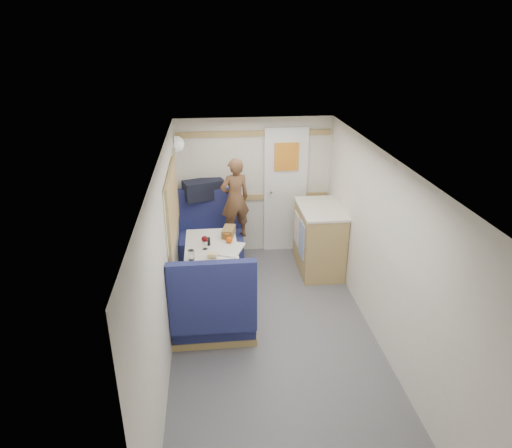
{
  "coord_description": "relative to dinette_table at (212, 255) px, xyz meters",
  "views": [
    {
      "loc": [
        -0.62,
        -3.97,
        3.13
      ],
      "look_at": [
        -0.12,
        0.9,
        1.0
      ],
      "focal_mm": 32.0,
      "sensor_mm": 36.0,
      "label": 1
    }
  ],
  "objects": [
    {
      "name": "person",
      "position": [
        0.34,
        0.76,
        0.44
      ],
      "size": [
        0.47,
        0.38,
        1.11
      ],
      "primitive_type": "imported",
      "rotation": [
        0.0,
        0.0,
        3.46
      ],
      "color": "brown",
      "rests_on": "bench_far"
    },
    {
      "name": "wall_back",
      "position": [
        0.65,
        1.25,
        0.43
      ],
      "size": [
        2.2,
        0.02,
        2.0
      ],
      "primitive_type": "cube",
      "color": "silver",
      "rests_on": "floor"
    },
    {
      "name": "ceiling",
      "position": [
        0.65,
        -1.0,
        1.43
      ],
      "size": [
        4.5,
        4.5,
        0.0
      ],
      "primitive_type": "plane",
      "rotation": [
        3.14,
        0.0,
        0.0
      ],
      "color": "silver",
      "rests_on": "wall_back"
    },
    {
      "name": "cheese_block",
      "position": [
        0.01,
        -0.36,
        0.19
      ],
      "size": [
        0.12,
        0.09,
        0.04
      ],
      "primitive_type": "cube",
      "rotation": [
        0.0,
        0.0,
        -0.24
      ],
      "color": "#F3E38C",
      "rests_on": "tray"
    },
    {
      "name": "salt_grinder",
      "position": [
        -0.08,
        0.03,
        0.2
      ],
      "size": [
        0.04,
        0.04,
        0.1
      ],
      "primitive_type": "cylinder",
      "color": "silver",
      "rests_on": "dinette_table"
    },
    {
      "name": "tray",
      "position": [
        0.21,
        -0.17,
        0.16
      ],
      "size": [
        0.41,
        0.46,
        0.02
      ],
      "primitive_type": "cube",
      "rotation": [
        0.0,
        0.0,
        -0.37
      ],
      "color": "white",
      "rests_on": "dinette_table"
    },
    {
      "name": "oak_trim_high",
      "position": [
        0.65,
        1.23,
        1.21
      ],
      "size": [
        2.15,
        0.02,
        0.08
      ],
      "primitive_type": "cube",
      "color": "#A6864B",
      "rests_on": "wall_back"
    },
    {
      "name": "bread_loaf",
      "position": [
        0.22,
        0.23,
        0.21
      ],
      "size": [
        0.19,
        0.28,
        0.11
      ],
      "primitive_type": "cube",
      "rotation": [
        0.0,
        0.0,
        -0.24
      ],
      "color": "olive",
      "rests_on": "dinette_table"
    },
    {
      "name": "duffel_bag",
      "position": [
        -0.08,
        1.12,
        0.47
      ],
      "size": [
        0.61,
        0.43,
        0.26
      ],
      "primitive_type": "cube",
      "rotation": [
        0.0,
        0.0,
        0.33
      ],
      "color": "black",
      "rests_on": "ledge"
    },
    {
      "name": "dome_light",
      "position": [
        -0.39,
        0.85,
        1.18
      ],
      "size": [
        0.2,
        0.2,
        0.2
      ],
      "primitive_type": "sphere",
      "color": "white",
      "rests_on": "wall_left"
    },
    {
      "name": "wall_right",
      "position": [
        1.75,
        -1.0,
        0.43
      ],
      "size": [
        0.02,
        4.5,
        2.0
      ],
      "primitive_type": "cube",
      "color": "silver",
      "rests_on": "floor"
    },
    {
      "name": "bench_far",
      "position": [
        -0.0,
        0.86,
        -0.27
      ],
      "size": [
        0.9,
        0.59,
        1.05
      ],
      "color": "navy",
      "rests_on": "floor"
    },
    {
      "name": "orange_fruit",
      "position": [
        0.22,
        -0.02,
        0.21
      ],
      "size": [
        0.08,
        0.08,
        0.08
      ],
      "primitive_type": "sphere",
      "color": "#DC5009",
      "rests_on": "tray"
    },
    {
      "name": "pepper_grinder",
      "position": [
        -0.03,
        -0.02,
        0.2
      ],
      "size": [
        0.04,
        0.04,
        0.1
      ],
      "primitive_type": "cylinder",
      "color": "black",
      "rests_on": "dinette_table"
    },
    {
      "name": "dinette_table",
      "position": [
        0.0,
        0.0,
        0.0
      ],
      "size": [
        0.62,
        0.92,
        0.72
      ],
      "color": "white",
      "rests_on": "floor"
    },
    {
      "name": "galley_counter",
      "position": [
        1.47,
        0.55,
        -0.1
      ],
      "size": [
        0.57,
        0.92,
        0.92
      ],
      "color": "#A6864B",
      "rests_on": "floor"
    },
    {
      "name": "tumbler_left",
      "position": [
        -0.23,
        -0.38,
        0.21
      ],
      "size": [
        0.07,
        0.07,
        0.12
      ],
      "primitive_type": "cylinder",
      "color": "white",
      "rests_on": "dinette_table"
    },
    {
      "name": "ledge",
      "position": [
        -0.0,
        1.12,
        0.31
      ],
      "size": [
        0.9,
        0.14,
        0.04
      ],
      "primitive_type": "cube",
      "color": "#A6864B",
      "rests_on": "bench_far"
    },
    {
      "name": "beer_glass",
      "position": [
        0.2,
        0.06,
        0.2
      ],
      "size": [
        0.06,
        0.06,
        0.1
      ],
      "primitive_type": "cylinder",
      "color": "brown",
      "rests_on": "dinette_table"
    },
    {
      "name": "oak_trim_low",
      "position": [
        0.65,
        1.23,
        0.28
      ],
      "size": [
        2.15,
        0.02,
        0.08
      ],
      "primitive_type": "cube",
      "color": "#A6864B",
      "rests_on": "wall_back"
    },
    {
      "name": "wall_left",
      "position": [
        -0.45,
        -1.0,
        0.43
      ],
      "size": [
        0.02,
        4.5,
        2.0
      ],
      "primitive_type": "cube",
      "color": "silver",
      "rests_on": "floor"
    },
    {
      "name": "floor",
      "position": [
        0.65,
        -1.0,
        -0.57
      ],
      "size": [
        4.5,
        4.5,
        0.0
      ],
      "primitive_type": "plane",
      "color": "#515156",
      "rests_on": "ground"
    },
    {
      "name": "wine_glass",
      "position": [
        -0.07,
        -0.13,
        0.28
      ],
      "size": [
        0.08,
        0.08,
        0.17
      ],
      "color": "white",
      "rests_on": "dinette_table"
    },
    {
      "name": "bench_near",
      "position": [
        -0.0,
        -0.86,
        -0.27
      ],
      "size": [
        0.9,
        0.59,
        1.05
      ],
      "color": "navy",
      "rests_on": "floor"
    },
    {
      "name": "side_window",
      "position": [
        -0.43,
        0.0,
        0.68
      ],
      "size": [
        0.04,
        1.3,
        0.72
      ],
      "primitive_type": "cube",
      "color": "#A4AA90",
      "rests_on": "wall_left"
    },
    {
      "name": "rear_door",
      "position": [
        1.1,
        1.22,
        0.41
      ],
      "size": [
        0.62,
        0.12,
        1.86
      ],
      "color": "white",
      "rests_on": "wall_back"
    }
  ]
}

